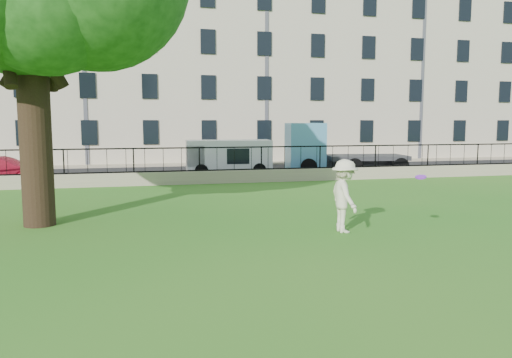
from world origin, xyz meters
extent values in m
plane|color=#25701A|center=(0.00, 0.00, 0.00)|extent=(120.00, 120.00, 0.00)
cube|color=gray|center=(0.00, 12.00, 0.30)|extent=(50.00, 0.40, 0.60)
cube|color=black|center=(0.00, 12.00, 0.63)|extent=(50.00, 0.05, 0.06)
cube|color=black|center=(0.00, 12.00, 1.70)|extent=(50.00, 0.05, 0.06)
cube|color=black|center=(0.00, 16.70, 0.01)|extent=(60.00, 9.00, 0.01)
cube|color=gray|center=(0.00, 21.90, 0.06)|extent=(60.00, 1.40, 0.12)
cube|color=beige|center=(0.00, 27.60, 6.50)|extent=(56.00, 10.00, 13.00)
cylinder|color=black|center=(-5.55, 3.64, 2.37)|extent=(0.86, 0.86, 4.74)
imported|color=beige|center=(2.50, 0.85, 0.97)|extent=(0.74, 1.26, 1.94)
cylinder|color=purple|center=(4.00, -0.33, 1.57)|extent=(0.32, 0.33, 0.12)
imported|color=maroon|center=(-9.07, 14.40, 0.62)|extent=(3.92, 1.80, 1.24)
cube|color=white|center=(2.00, 15.40, 0.95)|extent=(4.63, 2.00, 1.91)
cube|color=#4F91BA|center=(8.82, 15.40, 1.41)|extent=(6.99, 3.26, 2.82)
camera|label=1|loc=(-2.79, -11.30, 2.95)|focal=35.00mm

